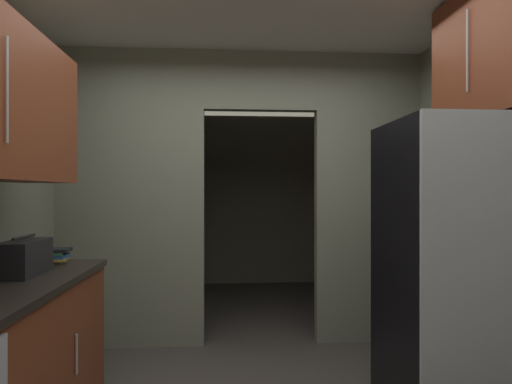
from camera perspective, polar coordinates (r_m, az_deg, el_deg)
The scene contains 6 objects.
kitchen_partition at distance 4.00m, azimuth -2.56°, elevation 0.52°, with size 3.26×0.12×2.63m.
adjoining_room_shell at distance 5.84m, azimuth -2.52°, elevation -0.49°, with size 3.26×2.72×2.63m.
refrigerator at distance 2.82m, azimuth 25.43°, elevation -9.89°, with size 0.86×0.77×1.76m.
upper_cabinet_fridgeside at distance 3.10m, azimuth 28.52°, elevation 15.60°, with size 0.36×0.94×0.81m.
boombox at distance 2.79m, azimuth -27.68°, elevation -7.47°, with size 0.19×0.37×0.22m.
book_stack at distance 3.14m, azimuth -24.14°, elevation -7.44°, with size 0.15×0.17×0.10m.
Camera 1 is at (-0.16, -2.34, 1.37)m, focal length 31.15 mm.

